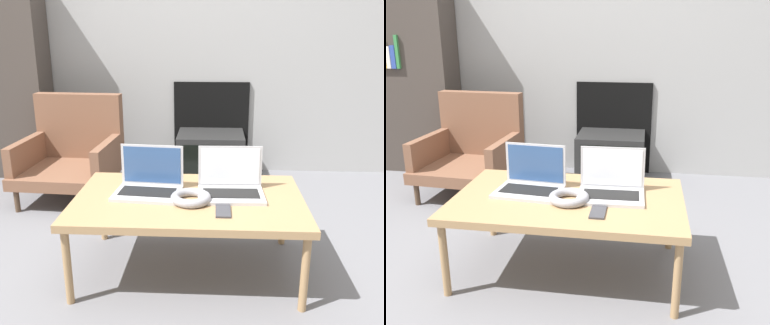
{
  "view_description": "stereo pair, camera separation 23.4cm",
  "coord_description": "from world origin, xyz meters",
  "views": [
    {
      "loc": [
        0.12,
        -1.66,
        1.18
      ],
      "look_at": [
        0.0,
        0.57,
        0.48
      ],
      "focal_mm": 40.0,
      "sensor_mm": 36.0,
      "label": 1
    },
    {
      "loc": [
        0.35,
        -1.64,
        1.18
      ],
      "look_at": [
        0.0,
        0.57,
        0.48
      ],
      "focal_mm": 40.0,
      "sensor_mm": 36.0,
      "label": 2
    }
  ],
  "objects": [
    {
      "name": "wall_back",
      "position": [
        0.0,
        1.94,
        1.29
      ],
      "size": [
        7.0,
        0.08,
        2.6
      ],
      "color": "#999999",
      "rests_on": "ground_plane"
    },
    {
      "name": "headphones",
      "position": [
        0.01,
        0.21,
        0.42
      ],
      "size": [
        0.19,
        0.19,
        0.04
      ],
      "color": "gray",
      "rests_on": "table"
    },
    {
      "name": "bookshelf",
      "position": [
        -1.57,
        1.74,
        0.8
      ],
      "size": [
        0.67,
        0.32,
        1.59
      ],
      "color": "#3F3833",
      "rests_on": "ground_plane"
    },
    {
      "name": "laptop_left",
      "position": [
        -0.2,
        0.33,
        0.45
      ],
      "size": [
        0.34,
        0.26,
        0.22
      ],
      "rotation": [
        0.0,
        0.0,
        -0.09
      ],
      "color": "#B2B2B7",
      "rests_on": "table"
    },
    {
      "name": "table",
      "position": [
        0.0,
        0.27,
        0.37
      ],
      "size": [
        1.11,
        0.7,
        0.4
      ],
      "color": "#9E7A51",
      "rests_on": "ground_plane"
    },
    {
      "name": "armchair",
      "position": [
        -0.91,
        1.31,
        0.33
      ],
      "size": [
        0.69,
        0.68,
        0.72
      ],
      "rotation": [
        0.0,
        0.0,
        -0.06
      ],
      "color": "brown",
      "rests_on": "ground_plane"
    },
    {
      "name": "laptop_right",
      "position": [
        0.2,
        0.33,
        0.45
      ],
      "size": [
        0.33,
        0.24,
        0.22
      ],
      "rotation": [
        0.0,
        0.0,
        0.03
      ],
      "color": "#B2B2B7",
      "rests_on": "table"
    },
    {
      "name": "tv",
      "position": [
        0.09,
        1.67,
        0.19
      ],
      "size": [
        0.53,
        0.43,
        0.38
      ],
      "color": "black",
      "rests_on": "ground_plane"
    },
    {
      "name": "ground_plane",
      "position": [
        0.0,
        0.0,
        0.0
      ],
      "size": [
        14.0,
        14.0,
        0.0
      ],
      "primitive_type": "plane",
      "color": "slate"
    },
    {
      "name": "phone",
      "position": [
        0.16,
        0.1,
        0.4
      ],
      "size": [
        0.07,
        0.14,
        0.01
      ],
      "color": "#333338",
      "rests_on": "table"
    }
  ]
}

